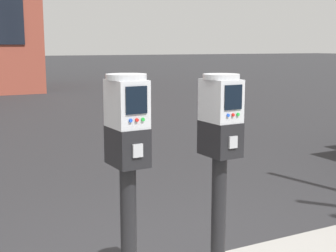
{
  "coord_description": "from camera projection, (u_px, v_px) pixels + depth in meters",
  "views": [
    {
      "loc": [
        -1.4,
        -2.55,
        1.67
      ],
      "look_at": [
        -0.18,
        -0.17,
        1.21
      ],
      "focal_mm": 49.92,
      "sensor_mm": 36.0,
      "label": 1
    }
  ],
  "objects": [
    {
      "name": "parking_meter_near_kerb",
      "position": [
        128.0,
        154.0,
        2.51
      ],
      "size": [
        0.23,
        0.26,
        1.38
      ],
      "rotation": [
        0.0,
        0.0,
        -1.52
      ],
      "color": "black",
      "rests_on": "sidewalk_slab"
    },
    {
      "name": "parking_meter_twin_adjacent",
      "position": [
        220.0,
        145.0,
        2.78
      ],
      "size": [
        0.23,
        0.26,
        1.37
      ],
      "rotation": [
        0.0,
        0.0,
        -1.52
      ],
      "color": "black",
      "rests_on": "sidewalk_slab"
    }
  ]
}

